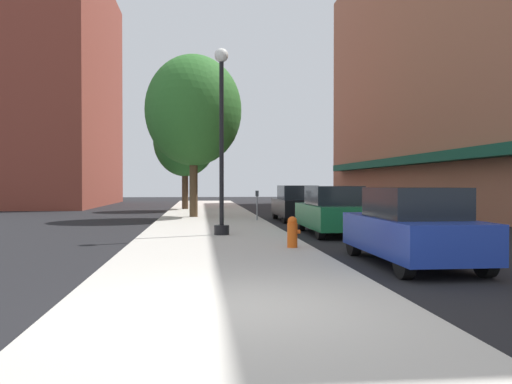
# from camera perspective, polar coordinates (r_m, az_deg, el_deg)

# --- Properties ---
(ground_plane) EXTENTS (90.00, 90.00, 0.00)m
(ground_plane) POSITION_cam_1_polar(r_m,az_deg,el_deg) (25.36, 4.18, -3.04)
(ground_plane) COLOR black
(sidewalk_slab) EXTENTS (4.80, 50.00, 0.12)m
(sidewalk_slab) POSITION_cam_1_polar(r_m,az_deg,el_deg) (25.96, -4.94, -2.82)
(sidewalk_slab) COLOR #B7B2A8
(sidewalk_slab) RESTS_ON ground
(building_right_brick) EXTENTS (6.80, 40.00, 18.58)m
(building_right_brick) POSITION_cam_1_polar(r_m,az_deg,el_deg) (33.64, 22.22, 13.77)
(building_right_brick) COLOR #9E6047
(building_right_brick) RESTS_ON ground
(building_far_background) EXTENTS (6.80, 18.00, 18.23)m
(building_far_background) POSITION_cam_1_polar(r_m,az_deg,el_deg) (45.75, -19.55, 10.09)
(building_far_background) COLOR brown
(building_far_background) RESTS_ON ground
(lamppost) EXTENTS (0.48, 0.48, 5.90)m
(lamppost) POSITION_cam_1_polar(r_m,az_deg,el_deg) (16.93, -3.72, 5.85)
(lamppost) COLOR black
(lamppost) RESTS_ON sidewalk_slab
(fire_hydrant) EXTENTS (0.33, 0.26, 0.79)m
(fire_hydrant) POSITION_cam_1_polar(r_m,az_deg,el_deg) (13.52, 3.93, -4.28)
(fire_hydrant) COLOR #E05614
(fire_hydrant) RESTS_ON sidewalk_slab
(parking_meter_near) EXTENTS (0.14, 0.09, 1.31)m
(parking_meter_near) POSITION_cam_1_polar(r_m,az_deg,el_deg) (23.73, 0.11, -1.01)
(parking_meter_near) COLOR slate
(parking_meter_near) RESTS_ON sidewalk_slab
(tree_near) EXTENTS (4.71, 4.71, 7.92)m
(tree_near) POSITION_cam_1_polar(r_m,az_deg,el_deg) (26.43, -6.73, 8.67)
(tree_near) COLOR #4C3823
(tree_near) RESTS_ON sidewalk_slab
(tree_mid) EXTENTS (4.04, 4.04, 6.74)m
(tree_mid) POSITION_cam_1_polar(r_m,az_deg,el_deg) (34.53, -7.63, 5.51)
(tree_mid) COLOR #422D1E
(tree_mid) RESTS_ON sidewalk_slab
(car_blue) EXTENTS (1.80, 4.30, 1.66)m
(car_blue) POSITION_cam_1_polar(r_m,az_deg,el_deg) (11.79, 16.38, -3.67)
(car_blue) COLOR black
(car_blue) RESTS_ON ground
(car_green) EXTENTS (1.80, 4.30, 1.66)m
(car_green) POSITION_cam_1_polar(r_m,az_deg,el_deg) (18.23, 8.23, -2.04)
(car_green) COLOR black
(car_green) RESTS_ON ground
(car_black) EXTENTS (1.80, 4.30, 1.66)m
(car_black) POSITION_cam_1_polar(r_m,az_deg,el_deg) (24.82, 4.39, -1.26)
(car_black) COLOR black
(car_black) RESTS_ON ground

